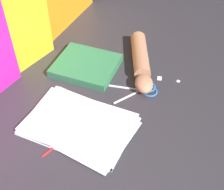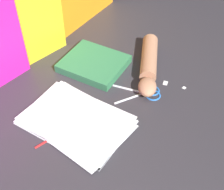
# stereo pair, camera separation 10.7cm
# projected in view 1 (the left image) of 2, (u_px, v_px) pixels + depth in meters

# --- Properties ---
(ground_plane) EXTENTS (6.00, 6.00, 0.00)m
(ground_plane) POSITION_uv_depth(u_px,v_px,m) (105.00, 111.00, 1.11)
(ground_plane) COLOR #2D2B30
(paper_stack) EXTENTS (0.27, 0.37, 0.02)m
(paper_stack) POSITION_uv_depth(u_px,v_px,m) (79.00, 124.00, 1.05)
(paper_stack) COLOR white
(paper_stack) RESTS_ON ground_plane
(book_closed) EXTENTS (0.23, 0.26, 0.03)m
(book_closed) POSITION_uv_depth(u_px,v_px,m) (86.00, 66.00, 1.26)
(book_closed) COLOR #2D7247
(book_closed) RESTS_ON ground_plane
(scissors) EXTENTS (0.18, 0.19, 0.01)m
(scissors) POSITION_uv_depth(u_px,v_px,m) (142.00, 89.00, 1.18)
(scissors) COLOR silver
(scissors) RESTS_ON ground_plane
(hand_forearm) EXTENTS (0.34, 0.22, 0.06)m
(hand_forearm) POSITION_uv_depth(u_px,v_px,m) (141.00, 61.00, 1.25)
(hand_forearm) COLOR #A87556
(hand_forearm) RESTS_ON ground_plane
(paper_scrap_near) EXTENTS (0.01, 0.01, 0.00)m
(paper_scrap_near) POSITION_uv_depth(u_px,v_px,m) (178.00, 81.00, 1.22)
(paper_scrap_near) COLOR white
(paper_scrap_near) RESTS_ON ground_plane
(paper_scrap_mid) EXTENTS (0.03, 0.02, 0.00)m
(paper_scrap_mid) POSITION_uv_depth(u_px,v_px,m) (160.00, 78.00, 1.23)
(paper_scrap_mid) COLOR white
(paper_scrap_mid) RESTS_ON ground_plane
(pen) EXTENTS (0.12, 0.04, 0.01)m
(pen) POSITION_uv_depth(u_px,v_px,m) (58.00, 144.00, 1.00)
(pen) COLOR red
(pen) RESTS_ON ground_plane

